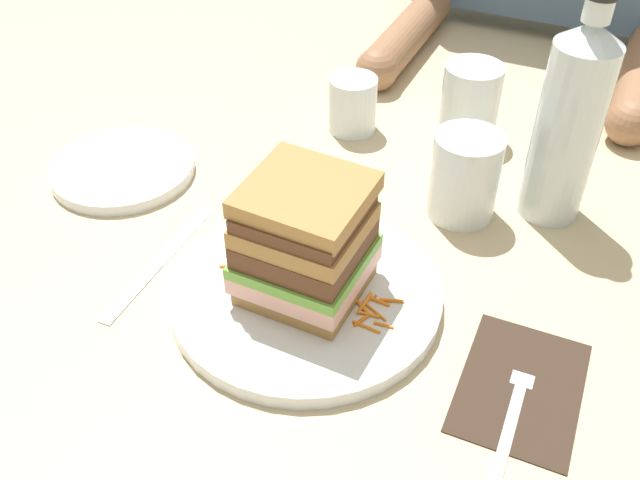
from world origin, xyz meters
TOP-DOWN VIEW (x-y plane):
  - ground_plane at (0.00, 0.00)m, footprint 3.00×3.00m
  - main_plate at (0.00, -0.02)m, footprint 0.27×0.27m
  - sandwich at (0.00, -0.02)m, footprint 0.12×0.12m
  - carrot_shred_0 at (-0.05, -0.01)m, footprint 0.02×0.00m
  - carrot_shred_1 at (-0.06, -0.02)m, footprint 0.03×0.01m
  - carrot_shred_2 at (-0.07, -0.03)m, footprint 0.01×0.02m
  - carrot_shred_3 at (-0.08, -0.02)m, footprint 0.03×0.02m
  - carrot_shred_4 at (-0.09, -0.00)m, footprint 0.01×0.02m
  - carrot_shred_5 at (0.07, -0.04)m, footprint 0.03×0.01m
  - carrot_shred_6 at (0.06, -0.01)m, footprint 0.00×0.03m
  - carrot_shred_7 at (0.06, -0.01)m, footprint 0.01×0.02m
  - carrot_shred_8 at (0.08, -0.00)m, footprint 0.02×0.01m
  - carrot_shred_9 at (0.09, -0.03)m, footprint 0.02×0.00m
  - carrot_shred_10 at (0.07, -0.02)m, footprint 0.03×0.02m
  - carrot_shred_11 at (0.07, -0.03)m, footprint 0.02×0.01m
  - carrot_shred_12 at (0.07, -0.04)m, footprint 0.01×0.02m
  - carrot_shred_13 at (0.06, -0.02)m, footprint 0.02×0.02m
  - carrot_shred_14 at (0.07, -0.01)m, footprint 0.02×0.01m
  - napkin_dark at (0.22, -0.04)m, footprint 0.11×0.15m
  - fork at (0.22, -0.06)m, footprint 0.02×0.17m
  - knife at (-0.17, -0.04)m, footprint 0.02×0.20m
  - juice_glass at (0.10, 0.19)m, footprint 0.08×0.08m
  - water_bottle at (0.19, 0.23)m, footprint 0.07×0.07m
  - empty_tumbler_0 at (-0.09, 0.30)m, footprint 0.06×0.06m
  - empty_tumbler_1 at (0.06, 0.36)m, footprint 0.08×0.08m
  - side_plate at (-0.30, 0.09)m, footprint 0.18×0.18m

SIDE VIEW (x-z plane):
  - ground_plane at x=0.00m, z-range 0.00..0.00m
  - napkin_dark at x=0.22m, z-range 0.00..0.00m
  - knife at x=-0.17m, z-range 0.00..0.00m
  - fork at x=0.22m, z-range 0.00..0.01m
  - side_plate at x=-0.30m, z-range 0.00..0.01m
  - main_plate at x=0.00m, z-range 0.00..0.02m
  - carrot_shred_10 at x=0.07m, z-range 0.02..0.02m
  - carrot_shred_7 at x=0.06m, z-range 0.02..0.02m
  - carrot_shred_0 at x=-0.05m, z-range 0.02..0.02m
  - carrot_shred_3 at x=-0.08m, z-range 0.02..0.02m
  - carrot_shred_5 at x=0.07m, z-range 0.02..0.02m
  - carrot_shred_9 at x=0.09m, z-range 0.02..0.02m
  - carrot_shred_11 at x=0.07m, z-range 0.02..0.02m
  - carrot_shred_14 at x=0.07m, z-range 0.02..0.02m
  - carrot_shred_8 at x=0.08m, z-range 0.02..0.02m
  - carrot_shred_12 at x=0.07m, z-range 0.02..0.02m
  - carrot_shred_1 at x=-0.06m, z-range 0.02..0.02m
  - carrot_shred_4 at x=-0.09m, z-range 0.02..0.02m
  - carrot_shred_6 at x=0.06m, z-range 0.02..0.02m
  - carrot_shred_13 at x=0.06m, z-range 0.02..0.02m
  - carrot_shred_2 at x=-0.07m, z-range 0.02..0.02m
  - empty_tumbler_0 at x=-0.09m, z-range 0.00..0.07m
  - juice_glass at x=0.10m, z-range -0.01..0.10m
  - empty_tumbler_1 at x=0.06m, z-range 0.00..0.10m
  - sandwich at x=0.00m, z-range 0.01..0.14m
  - water_bottle at x=0.19m, z-range -0.01..0.25m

